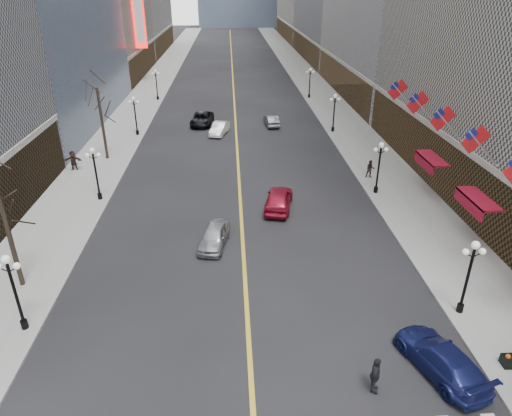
{
  "coord_description": "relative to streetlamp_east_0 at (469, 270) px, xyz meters",
  "views": [
    {
      "loc": [
        -0.65,
        -5.44,
        16.63
      ],
      "look_at": [
        0.55,
        15.56,
        6.13
      ],
      "focal_mm": 32.0,
      "sensor_mm": 36.0,
      "label": 1
    }
  ],
  "objects": [
    {
      "name": "ped_crossing_a",
      "position": [
        -6.32,
        -5.0,
        -1.95
      ],
      "size": [
        0.87,
        1.22,
        1.9
      ],
      "primitive_type": "imported",
      "rotation": [
        0.0,
        0.0,
        1.2
      ],
      "color": "black",
      "rests_on": "ground"
    },
    {
      "name": "awning_c",
      "position": [
        4.3,
        16.0,
        0.18
      ],
      "size": [
        1.4,
        4.0,
        0.93
      ],
      "color": "maroon",
      "rests_on": "ground"
    },
    {
      "name": "theatre_marquee",
      "position": [
        -27.68,
        66.0,
        9.1
      ],
      "size": [
        2.0,
        0.55,
        12.0
      ],
      "color": "red",
      "rests_on": "ground"
    },
    {
      "name": "flag_4",
      "position": [
        3.51,
        18.0,
        4.39
      ],
      "size": [
        2.87,
        0.12,
        2.87
      ],
      "color": "#B2B2B7",
      "rests_on": "ground"
    },
    {
      "name": "awning_b",
      "position": [
        4.3,
        8.0,
        0.18
      ],
      "size": [
        1.4,
        4.0,
        0.93
      ],
      "color": "maroon",
      "rests_on": "ground"
    },
    {
      "name": "lane_line",
      "position": [
        -11.8,
        66.0,
        -2.89
      ],
      "size": [
        0.25,
        200.0,
        0.02
      ],
      "primitive_type": "cube",
      "color": "gold",
      "rests_on": "ground"
    },
    {
      "name": "streetlamp_west_3",
      "position": [
        -23.6,
        52.0,
        0.0
      ],
      "size": [
        1.26,
        0.44,
        4.52
      ],
      "color": "black",
      "rests_on": "sidewalk_west"
    },
    {
      "name": "car_sb_near",
      "position": [
        -2.86,
        -4.0,
        -2.15
      ],
      "size": [
        3.61,
        5.59,
        1.51
      ],
      "primitive_type": "imported",
      "rotation": [
        0.0,
        0.0,
        3.45
      ],
      "color": "navy",
      "rests_on": "ground"
    },
    {
      "name": "tree_west_far",
      "position": [
        -25.3,
        26.0,
        3.34
      ],
      "size": [
        3.6,
        3.6,
        7.92
      ],
      "color": "#2D231C",
      "rests_on": "sidewalk_west"
    },
    {
      "name": "streetlamp_east_3",
      "position": [
        0.0,
        52.0,
        0.0
      ],
      "size": [
        1.26,
        0.44,
        4.52
      ],
      "color": "black",
      "rests_on": "sidewalk_east"
    },
    {
      "name": "sidewalk_west",
      "position": [
        -25.8,
        56.0,
        -2.83
      ],
      "size": [
        6.0,
        230.0,
        0.15
      ],
      "primitive_type": "cube",
      "color": "gray",
      "rests_on": "ground"
    },
    {
      "name": "flag_3",
      "position": [
        3.51,
        13.0,
        4.39
      ],
      "size": [
        2.87,
        0.12,
        2.87
      ],
      "color": "#B2B2B7",
      "rests_on": "ground"
    },
    {
      "name": "streetlamp_east_1",
      "position": [
        0.0,
        16.0,
        0.0
      ],
      "size": [
        1.26,
        0.44,
        4.52
      ],
      "color": "black",
      "rests_on": "sidewalk_east"
    },
    {
      "name": "ped_west_far",
      "position": [
        -27.72,
        22.88,
        -1.8
      ],
      "size": [
        1.77,
        0.54,
        1.9
      ],
      "primitive_type": "imported",
      "rotation": [
        0.0,
        0.0,
        -0.02
      ],
      "color": "black",
      "rests_on": "sidewalk_west"
    },
    {
      "name": "flag_5",
      "position": [
        3.51,
        23.0,
        4.39
      ],
      "size": [
        2.87,
        0.12,
        2.87
      ],
      "color": "#B2B2B7",
      "rests_on": "ground"
    },
    {
      "name": "car_nb_far",
      "position": [
        -16.09,
        38.22,
        -2.13
      ],
      "size": [
        3.05,
        5.74,
        1.53
      ],
      "primitive_type": "imported",
      "rotation": [
        0.0,
        0.0,
        -0.09
      ],
      "color": "black",
      "rests_on": "ground"
    },
    {
      "name": "sidewalk_east",
      "position": [
        2.2,
        56.0,
        -2.83
      ],
      "size": [
        6.0,
        230.0,
        0.15
      ],
      "primitive_type": "cube",
      "color": "gray",
      "rests_on": "ground"
    },
    {
      "name": "car_sb_far",
      "position": [
        -7.22,
        37.31,
        -2.21
      ],
      "size": [
        1.84,
        4.31,
        1.38
      ],
      "primitive_type": "imported",
      "rotation": [
        0.0,
        0.0,
        3.23
      ],
      "color": "#4F5457",
      "rests_on": "ground"
    },
    {
      "name": "streetlamp_west_0",
      "position": [
        -23.6,
        0.0,
        0.0
      ],
      "size": [
        1.26,
        0.44,
        4.52
      ],
      "color": "black",
      "rests_on": "sidewalk_west"
    },
    {
      "name": "streetlamp_east_0",
      "position": [
        0.0,
        0.0,
        0.0
      ],
      "size": [
        1.26,
        0.44,
        4.52
      ],
      "color": "black",
      "rests_on": "sidewalk_east"
    },
    {
      "name": "streetlamp_east_2",
      "position": [
        0.0,
        34.0,
        0.0
      ],
      "size": [
        1.26,
        0.44,
        4.52
      ],
      "color": "black",
      "rests_on": "sidewalk_east"
    },
    {
      "name": "flag_2",
      "position": [
        3.51,
        8.0,
        4.39
      ],
      "size": [
        2.87,
        0.12,
        2.87
      ],
      "color": "#B2B2B7",
      "rests_on": "ground"
    },
    {
      "name": "streetlamp_west_2",
      "position": [
        -23.6,
        34.0,
        0.0
      ],
      "size": [
        1.26,
        0.44,
        4.52
      ],
      "color": "black",
      "rests_on": "sidewalk_west"
    },
    {
      "name": "car_sb_mid",
      "position": [
        -8.73,
        13.64,
        -2.04
      ],
      "size": [
        3.03,
        5.36,
        1.72
      ],
      "primitive_type": "imported",
      "rotation": [
        0.0,
        0.0,
        2.93
      ],
      "color": "maroon",
      "rests_on": "ground"
    },
    {
      "name": "streetlamp_west_1",
      "position": [
        -23.6,
        16.0,
        0.0
      ],
      "size": [
        1.26,
        0.44,
        4.52
      ],
      "color": "black",
      "rests_on": "sidewalk_west"
    },
    {
      "name": "car_nb_near",
      "position": [
        -13.8,
        8.17,
        -2.17
      ],
      "size": [
        2.53,
        4.53,
        1.46
      ],
      "primitive_type": "imported",
      "rotation": [
        0.0,
        0.0,
        -0.2
      ],
      "color": "#9A9DA1",
      "rests_on": "ground"
    },
    {
      "name": "car_nb_mid",
      "position": [
        -13.8,
        34.02,
        -2.19
      ],
      "size": [
        2.56,
        4.57,
        1.42
      ],
      "primitive_type": "imported",
      "rotation": [
        0.0,
        0.0,
        -0.26
      ],
      "color": "silver",
      "rests_on": "ground"
    },
    {
      "name": "ped_east_walk",
      "position": [
        0.41,
        19.35,
        -1.92
      ],
      "size": [
        0.86,
        0.54,
        1.67
      ],
      "primitive_type": "imported",
      "rotation": [
        0.0,
        0.0,
        -0.13
      ],
      "color": "black",
      "rests_on": "sidewalk_east"
    }
  ]
}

